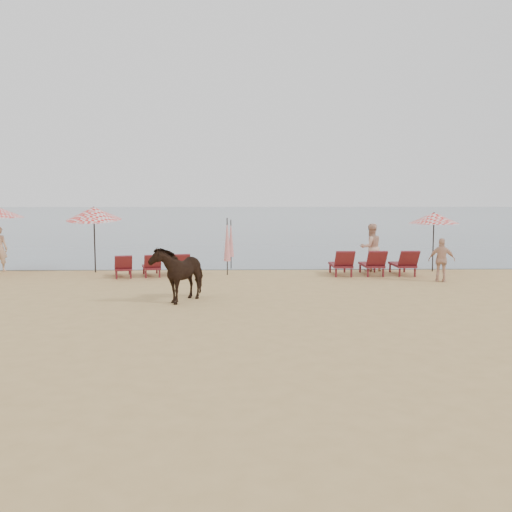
% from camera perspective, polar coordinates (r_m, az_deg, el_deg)
% --- Properties ---
extents(ground, '(120.00, 120.00, 0.00)m').
position_cam_1_polar(ground, '(13.36, 0.47, -6.94)').
color(ground, tan).
rests_on(ground, ground).
extents(sea, '(160.00, 140.00, 0.06)m').
position_cam_1_polar(sea, '(93.06, -1.00, 4.13)').
color(sea, '#51606B').
rests_on(sea, ground).
extents(lounger_cluster_left, '(2.99, 2.18, 0.59)m').
position_cam_1_polar(lounger_cluster_left, '(21.65, -10.38, -0.95)').
color(lounger_cluster_left, maroon).
rests_on(lounger_cluster_left, ground).
extents(lounger_cluster_right, '(3.11, 1.85, 0.68)m').
position_cam_1_polar(lounger_cluster_right, '(22.00, 11.62, -0.71)').
color(lounger_cluster_right, maroon).
rests_on(lounger_cluster_right, ground).
extents(umbrella_open_left_b, '(2.11, 2.15, 2.69)m').
position_cam_1_polar(umbrella_open_left_b, '(23.22, -15.92, 4.11)').
color(umbrella_open_left_b, black).
rests_on(umbrella_open_left_b, ground).
extents(umbrella_open_right, '(1.94, 1.94, 2.37)m').
position_cam_1_polar(umbrella_open_right, '(23.71, 17.38, 3.64)').
color(umbrella_open_right, black).
rests_on(umbrella_open_right, ground).
extents(umbrella_closed_left, '(0.27, 0.27, 2.18)m').
position_cam_1_polar(umbrella_closed_left, '(21.69, -2.90, 1.62)').
color(umbrella_closed_left, black).
rests_on(umbrella_closed_left, ground).
extents(umbrella_closed_right, '(0.25, 0.25, 2.04)m').
position_cam_1_polar(umbrella_closed_right, '(23.58, -2.52, 1.75)').
color(umbrella_closed_right, black).
rests_on(umbrella_closed_right, ground).
extents(cow, '(1.59, 2.09, 1.61)m').
position_cam_1_polar(cow, '(16.49, -7.69, -1.68)').
color(cow, black).
rests_on(cow, ground).
extents(beachgoer_right_a, '(1.09, 0.95, 1.91)m').
position_cam_1_polar(beachgoer_right_a, '(23.27, 11.41, 0.84)').
color(beachgoer_right_a, '#DAA788').
rests_on(beachgoer_right_a, ground).
extents(beachgoer_right_b, '(0.97, 0.60, 1.53)m').
position_cam_1_polar(beachgoer_right_b, '(21.00, 18.08, -0.39)').
color(beachgoer_right_b, '#D6A386').
rests_on(beachgoer_right_b, ground).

